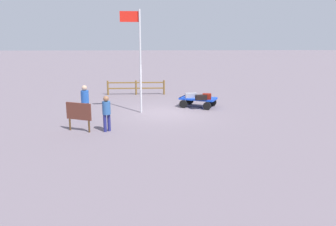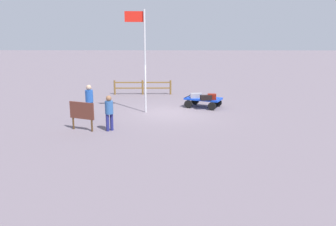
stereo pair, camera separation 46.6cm
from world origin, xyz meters
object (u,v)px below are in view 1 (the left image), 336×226
(worker_trailing, at_px, (85,99))
(flagpole, at_px, (138,53))
(luggage_cart, at_px, (198,100))
(signboard, at_px, (79,113))
(suitcase_maroon, at_px, (191,95))
(suitcase_grey, at_px, (201,97))
(suitcase_tan, at_px, (207,96))
(worker_lead, at_px, (106,111))

(worker_trailing, height_order, flagpole, flagpole)
(luggage_cart, height_order, signboard, signboard)
(suitcase_maroon, distance_m, worker_trailing, 6.02)
(suitcase_maroon, height_order, suitcase_grey, suitcase_grey)
(suitcase_grey, bearing_deg, luggage_cart, -81.80)
(suitcase_tan, relative_size, worker_lead, 0.32)
(suitcase_maroon, distance_m, flagpole, 3.97)
(worker_trailing, bearing_deg, worker_lead, 122.77)
(worker_trailing, xyz_separation_m, flagpole, (-2.50, -1.49, 2.11))
(worker_lead, bearing_deg, luggage_cart, -132.39)
(luggage_cart, bearing_deg, flagpole, 22.04)
(luggage_cart, bearing_deg, suitcase_maroon, 7.38)
(worker_lead, xyz_separation_m, flagpole, (-1.18, -3.53, 2.23))
(suitcase_tan, bearing_deg, worker_trailing, 20.29)
(luggage_cart, distance_m, suitcase_grey, 0.74)
(luggage_cart, xyz_separation_m, suitcase_grey, (-0.10, 0.69, 0.27))
(suitcase_maroon, height_order, flagpole, flagpole)
(worker_lead, height_order, signboard, worker_lead)
(flagpole, bearing_deg, luggage_cart, -157.96)
(suitcase_maroon, relative_size, suitcase_grey, 1.04)
(suitcase_grey, relative_size, worker_trailing, 0.38)
(suitcase_maroon, distance_m, worker_lead, 6.27)
(signboard, bearing_deg, suitcase_tan, -144.72)
(worker_lead, bearing_deg, signboard, -2.19)
(suitcase_grey, height_order, suitcase_tan, suitcase_tan)
(suitcase_maroon, height_order, worker_trailing, worker_trailing)
(suitcase_maroon, relative_size, suitcase_tan, 1.34)
(suitcase_maroon, xyz_separation_m, worker_lead, (4.03, 4.80, 0.23))
(suitcase_maroon, bearing_deg, worker_trailing, 27.25)
(flagpole, bearing_deg, signboard, 55.83)
(suitcase_tan, bearing_deg, suitcase_grey, 25.91)
(suitcase_maroon, xyz_separation_m, flagpole, (2.85, 1.26, 2.45))
(suitcase_grey, relative_size, suitcase_tan, 1.29)
(suitcase_maroon, xyz_separation_m, signboard, (5.22, 4.75, 0.14))
(flagpole, relative_size, signboard, 4.23)
(luggage_cart, height_order, worker_trailing, worker_trailing)
(suitcase_grey, height_order, signboard, signboard)
(suitcase_tan, height_order, signboard, signboard)
(luggage_cart, height_order, suitcase_tan, suitcase_tan)
(worker_trailing, relative_size, flagpole, 0.32)
(suitcase_maroon, distance_m, suitcase_tan, 0.96)
(worker_lead, relative_size, flagpole, 0.29)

